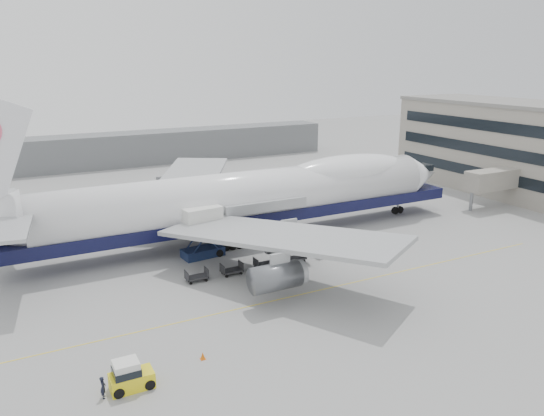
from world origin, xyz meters
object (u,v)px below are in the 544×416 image
airliner (252,196)px  baggage_tug (130,376)px  catering_truck (202,229)px  ground_worker (103,387)px

airliner → baggage_tug: airliner is taller
catering_truck → baggage_tug: bearing=-127.7°
airliner → ground_worker: 35.56m
airliner → catering_truck: bearing=-156.7°
airliner → baggage_tug: size_ratio=22.18×
catering_truck → baggage_tug: size_ratio=2.01×
baggage_tug → ground_worker: bearing=-173.5°
airliner → catering_truck: 9.09m
catering_truck → baggage_tug: catering_truck is taller
ground_worker → catering_truck: bearing=-24.4°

